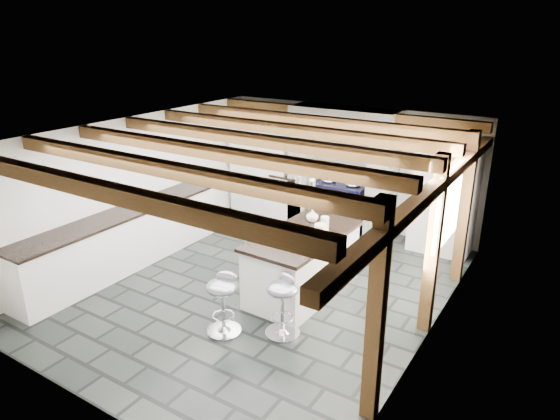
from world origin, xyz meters
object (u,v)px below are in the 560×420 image
Objects in this scene: kitchen_island at (303,263)px; bar_stool_far at (223,296)px; range_cooker at (340,206)px; bar_stool_near at (283,298)px.

kitchen_island is 2.31× the size of bar_stool_far.
bar_stool_far is (0.30, -3.92, 0.04)m from range_cooker.
range_cooker is at bearing 120.68° from bar_stool_near.
bar_stool_near reaches higher than bar_stool_far.
bar_stool_near is at bearing -74.93° from range_cooker.
bar_stool_near is 0.75m from bar_stool_far.
range_cooker is at bearing 75.83° from bar_stool_far.
kitchen_island is at bearing 58.18° from bar_stool_far.
kitchen_island is (0.63, -2.51, 0.01)m from range_cooker.
bar_stool_far is at bearing -135.62° from bar_stool_near.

